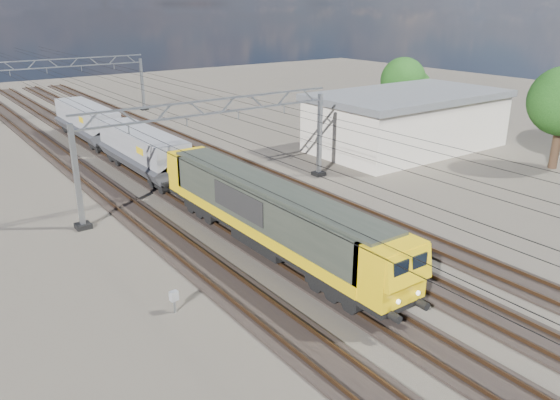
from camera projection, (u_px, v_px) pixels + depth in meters
ground at (247, 215)px, 36.15m from camera, size 160.00×160.00×0.00m
track_outer_west at (162, 235)px, 32.82m from camera, size 2.60×140.00×0.30m
track_loco at (220, 220)px, 35.02m from camera, size 2.60×140.00×0.30m
track_inner_east at (271, 207)px, 37.22m from camera, size 2.60×140.00×0.30m
track_outer_east at (317, 196)px, 39.42m from camera, size 2.60×140.00×0.30m
catenary_gantry_mid at (214, 145)px, 37.88m from camera, size 19.90×0.90×7.11m
catenary_gantry_far at (67, 86)px, 65.35m from camera, size 19.90×0.90×7.11m
overhead_wires at (187, 110)px, 40.30m from camera, size 12.03×140.00×0.53m
locomotive at (268, 212)px, 30.10m from camera, size 2.76×21.10×3.62m
hopper_wagon_lead at (143, 149)px, 43.64m from camera, size 3.38×13.00×3.25m
hopper_wagon_mid at (87, 120)px, 54.47m from camera, size 3.38×13.00×3.25m
trackside_cabinet at (174, 297)px, 24.41m from camera, size 0.39×0.31×1.08m
industrial_shed at (407, 120)px, 51.91m from camera, size 18.60×10.60×5.40m
tree_far at (406, 82)px, 61.71m from camera, size 5.54×5.14×7.59m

